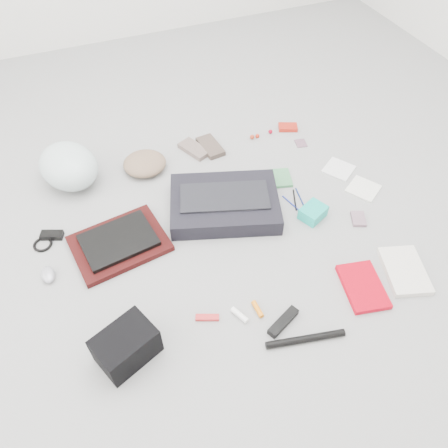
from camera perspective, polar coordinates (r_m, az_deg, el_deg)
name	(u,v)px	position (r m, az deg, el deg)	size (l,w,h in m)	color
ground_plane	(224,231)	(1.97, 0.00, -0.96)	(4.00, 4.00, 0.00)	gray
messenger_bag	(225,204)	(2.03, 0.07, 2.68)	(0.50, 0.35, 0.08)	black
bag_flap	(225,197)	(2.00, 0.07, 3.61)	(0.40, 0.18, 0.01)	black
laptop_sleeve	(120,244)	(1.96, -13.49, -2.50)	(0.39, 0.29, 0.03)	black
laptop	(119,240)	(1.94, -13.61, -2.06)	(0.30, 0.22, 0.02)	black
bike_helmet	(69,166)	(2.26, -19.63, 7.15)	(0.26, 0.33, 0.20)	silver
beanie	(145,163)	(2.28, -10.32, 7.79)	(0.22, 0.21, 0.08)	#80644E
mitten_left	(194,149)	(2.37, -3.91, 9.74)	(0.09, 0.17, 0.03)	#705E56
mitten_right	(210,147)	(2.39, -1.78, 10.08)	(0.09, 0.18, 0.03)	brown
power_brick	(52,235)	(2.08, -21.56, -1.37)	(0.10, 0.04, 0.03)	black
cable_coil	(43,244)	(2.07, -22.60, -2.48)	(0.08, 0.08, 0.01)	black
mouse	(48,274)	(1.95, -22.00, -6.13)	(0.05, 0.09, 0.03)	#9C9BA6
camera_bag	(126,346)	(1.63, -12.66, -15.27)	(0.21, 0.15, 0.14)	black
multitool	(207,318)	(1.71, -2.20, -12.11)	(0.09, 0.03, 0.01)	red
toiletry_tube_white	(240,315)	(1.71, 2.04, -11.79)	(0.02, 0.02, 0.08)	white
toiletry_tube_orange	(258,309)	(1.73, 4.40, -11.02)	(0.02, 0.02, 0.07)	orange
u_lock	(283,322)	(1.71, 7.74, -12.54)	(0.15, 0.04, 0.03)	black
bike_pump	(305,339)	(1.69, 10.59, -14.54)	(0.03, 0.03, 0.30)	black
book_red	(363,287)	(1.87, 17.68, -7.80)	(0.15, 0.23, 0.02)	#C60014
book_white	(405,271)	(1.97, 22.52, -5.64)	(0.16, 0.24, 0.03)	beige
notepad	(281,178)	(2.22, 7.46, 5.97)	(0.10, 0.13, 0.02)	#3D7E4D
pen_blue	(291,203)	(2.11, 8.75, 2.68)	(0.01, 0.01, 0.12)	#1B2A96
pen_black	(295,200)	(2.13, 9.22, 3.13)	(0.01, 0.01, 0.14)	black
pen_navy	(300,197)	(2.15, 9.85, 3.54)	(0.01, 0.01, 0.12)	navy
accordion_wallet	(313,212)	(2.05, 11.54, 1.48)	(0.11, 0.09, 0.06)	#15BBA6
card_deck	(358,219)	(2.10, 17.14, 0.65)	(0.06, 0.09, 0.02)	gray
napkin_top	(339,169)	(2.34, 14.76, 6.95)	(0.14, 0.14, 0.01)	silver
napkin_bottom	(363,189)	(2.26, 17.74, 4.43)	(0.14, 0.14, 0.01)	silver
lollipop_a	(252,137)	(2.46, 3.69, 11.29)	(0.02, 0.02, 0.02)	#9E2F16
lollipop_b	(257,136)	(2.47, 4.38, 11.40)	(0.02, 0.02, 0.02)	red
lollipop_c	(270,132)	(2.50, 6.08, 11.91)	(0.02, 0.02, 0.02)	#A8021B
altoids_tin	(288,127)	(2.55, 8.34, 12.39)	(0.10, 0.07, 0.02)	red
stamp_sheet	(301,143)	(2.46, 10.00, 10.35)	(0.06, 0.07, 0.00)	#775164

